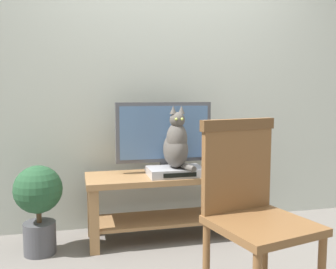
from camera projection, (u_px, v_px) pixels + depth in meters
ground_plane at (198, 269)px, 2.48m from camera, size 12.00×12.00×0.00m
back_wall at (164, 64)px, 3.29m from camera, size 7.00×0.12×2.80m
tv_stand at (166, 193)px, 2.98m from camera, size 1.25×0.46×0.52m
tv at (164, 135)px, 3.02m from camera, size 0.77×0.20×0.56m
media_box at (176, 172)px, 2.90m from camera, size 0.42×0.26×0.06m
cat at (176, 144)px, 2.86m from camera, size 0.20×0.35×0.48m
wooden_chair at (251, 202)px, 1.98m from camera, size 0.56×0.56×1.01m
book_stack at (217, 166)px, 3.05m from camera, size 0.23×0.19×0.10m
potted_plant at (38, 201)px, 2.68m from camera, size 0.34×0.34×0.64m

